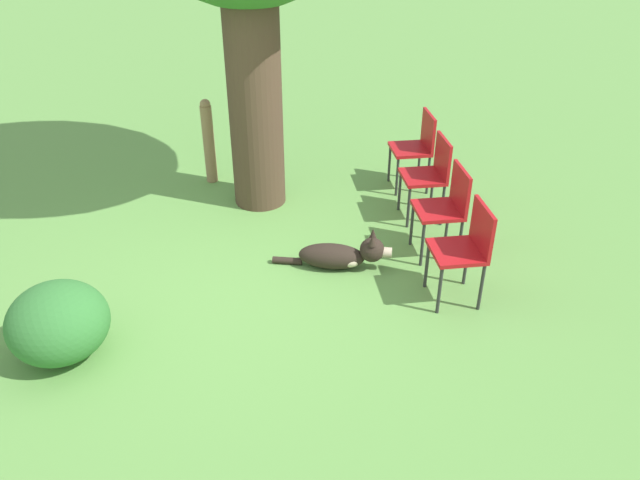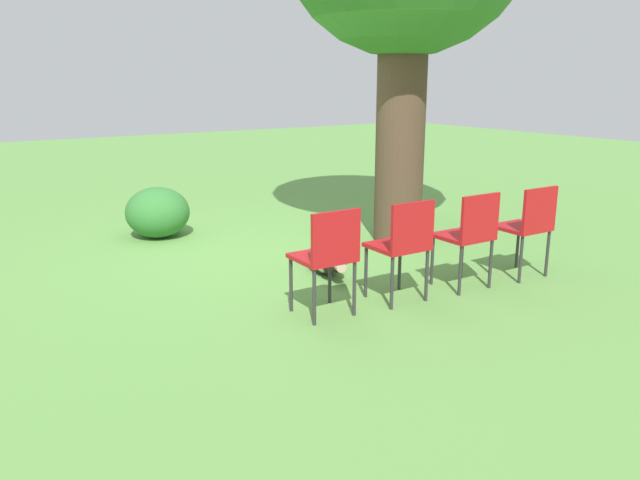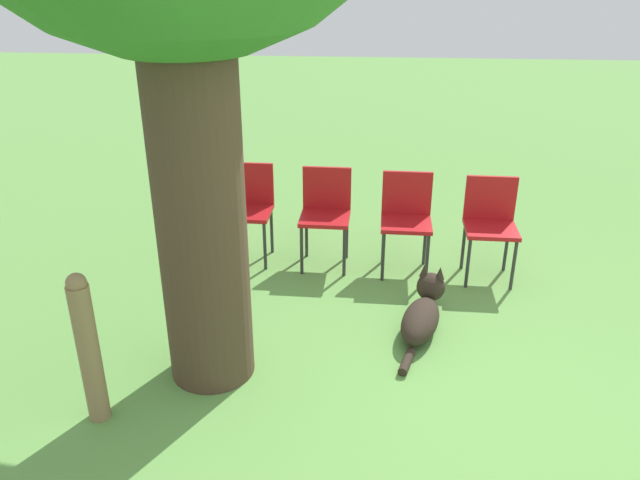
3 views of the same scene
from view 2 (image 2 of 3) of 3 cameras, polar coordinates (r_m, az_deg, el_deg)
The scene contains 9 objects.
ground_plane at distance 6.91m, azimuth -3.05°, elevation -1.07°, with size 30.00×30.00×0.00m, color #609947.
dog at distance 6.10m, azimuth 0.52°, elevation -1.87°, with size 1.10×0.45×0.40m.
fence_post at distance 8.18m, azimuth 7.88°, elevation 4.91°, with size 0.13×0.13×1.00m.
red_chair_0 at distance 4.91m, azimuth 0.71°, elevation -1.16°, with size 0.43×0.45×0.89m.
red_chair_1 at distance 5.29m, azimuth 7.60°, elevation -0.14°, with size 0.43×0.45×0.89m.
red_chair_2 at distance 5.73m, azimuth 13.50°, elevation 0.73°, with size 0.43×0.45×0.89m.
red_chair_3 at distance 6.23m, azimuth 18.51°, elevation 1.47°, with size 0.43×0.45×0.89m.
tennis_ball at distance 7.90m, azimuth -15.07°, elevation 0.69°, with size 0.07×0.07×0.07m.
low_shrub at distance 7.73m, azimuth -14.62°, elevation 2.46°, with size 0.76×0.76×0.61m.
Camera 2 is at (5.75, -3.34, 1.87)m, focal length 35.00 mm.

